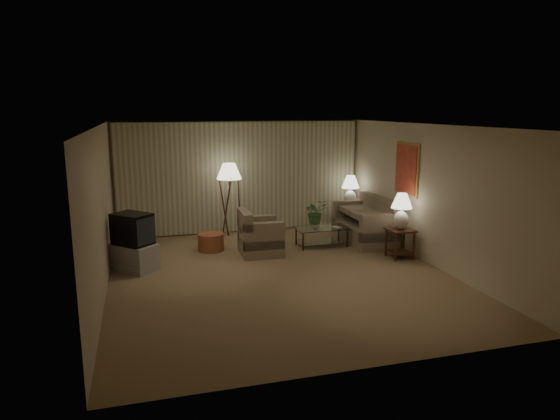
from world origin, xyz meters
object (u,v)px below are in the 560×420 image
object	(u,v)px
coffee_table	(322,234)
ottoman	(211,242)
table_lamp_near	(402,208)
vase	(315,224)
sofa	(365,224)
table_lamp_far	(350,188)
armchair	(261,237)
crt_tv	(132,229)
tv_cabinet	(134,257)
side_table_near	(400,238)
floor_lamp	(230,200)
side_table_far	(350,214)

from	to	relation	value
coffee_table	ottoman	bearing A→B (deg)	172.54
table_lamp_near	vase	distance (m)	1.93
sofa	table_lamp_far	world-z (taller)	table_lamp_far
armchair	crt_tv	distance (m)	2.60
table_lamp_far	coffee_table	distance (m)	1.93
table_lamp_near	tv_cabinet	bearing A→B (deg)	172.78
crt_tv	vase	distance (m)	3.88
coffee_table	side_table_near	bearing A→B (deg)	-45.54
table_lamp_far	floor_lamp	bearing A→B (deg)	-178.67
sofa	table_lamp_far	bearing A→B (deg)	173.96
coffee_table	table_lamp_near	bearing A→B (deg)	-45.54
side_table_far	ottoman	xyz separation A→B (m)	(-3.63, -0.97, -0.21)
side_table_near	vase	xyz separation A→B (m)	(-1.38, 1.25, 0.09)
side_table_far	floor_lamp	world-z (taller)	floor_lamp
side_table_far	crt_tv	bearing A→B (deg)	-160.19
side_table_near	ottoman	size ratio (longest dim) A/B	1.08
sofa	coffee_table	bearing A→B (deg)	-83.50
side_table_near	table_lamp_far	bearing A→B (deg)	90.00
vase	armchair	bearing A→B (deg)	-169.90
sofa	table_lamp_far	distance (m)	1.36
coffee_table	vase	size ratio (longest dim) A/B	6.90
side_table_far	vase	bearing A→B (deg)	-137.05
tv_cabinet	sofa	bearing A→B (deg)	54.03
crt_tv	vase	xyz separation A→B (m)	(3.82, 0.59, -0.29)
table_lamp_near	coffee_table	size ratio (longest dim) A/B	0.63
sofa	table_lamp_near	world-z (taller)	table_lamp_near
crt_tv	ottoman	bearing A→B (deg)	76.18
side_table_near	coffee_table	distance (m)	1.76
armchair	tv_cabinet	bearing A→B (deg)	100.07
side_table_near	side_table_far	world-z (taller)	same
table_lamp_near	floor_lamp	distance (m)	3.92
table_lamp_far	side_table_near	bearing A→B (deg)	-90.00
coffee_table	crt_tv	world-z (taller)	crt_tv
tv_cabinet	vase	bearing A→B (deg)	55.03
side_table_near	table_lamp_near	world-z (taller)	table_lamp_near
side_table_near	tv_cabinet	size ratio (longest dim) A/B	0.63
side_table_far	ottoman	bearing A→B (deg)	-165.07
side_table_far	sofa	bearing A→B (deg)	-97.23
table_lamp_near	table_lamp_far	bearing A→B (deg)	90.00
armchair	coffee_table	world-z (taller)	armchair
armchair	floor_lamp	world-z (taller)	floor_lamp
armchair	crt_tv	xyz separation A→B (m)	(-2.54, -0.36, 0.42)
side_table_near	table_lamp_near	xyz separation A→B (m)	(-0.00, 0.00, 0.62)
armchair	table_lamp_near	distance (m)	2.93
vase	table_lamp_near	bearing A→B (deg)	-42.24
floor_lamp	vase	world-z (taller)	floor_lamp
tv_cabinet	crt_tv	world-z (taller)	crt_tv
side_table_near	ottoman	world-z (taller)	side_table_near
tv_cabinet	coffee_table	bearing A→B (deg)	54.70
side_table_near	table_lamp_far	world-z (taller)	table_lamp_far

